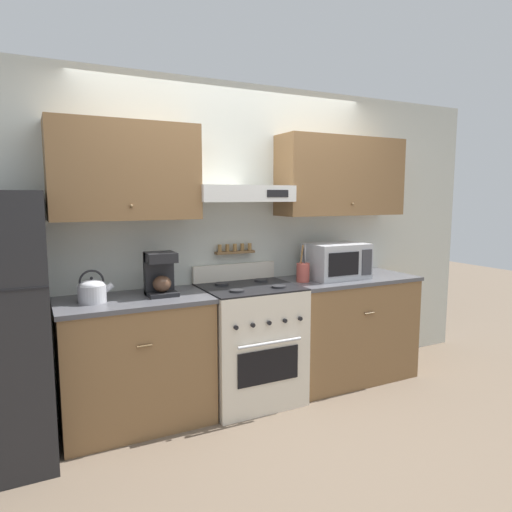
{
  "coord_description": "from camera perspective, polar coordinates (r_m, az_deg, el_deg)",
  "views": [
    {
      "loc": [
        -1.53,
        -2.88,
        1.63
      ],
      "look_at": [
        0.04,
        0.26,
        1.17
      ],
      "focal_mm": 32.0,
      "sensor_mm": 36.0,
      "label": 1
    }
  ],
  "objects": [
    {
      "name": "microwave",
      "position": [
        4.03,
        10.01,
        -0.59
      ],
      "size": [
        0.51,
        0.38,
        0.3
      ],
      "color": "#ADAFB5",
      "rests_on": "counter_right"
    },
    {
      "name": "wall_back",
      "position": [
        3.8,
        -2.29,
        4.71
      ],
      "size": [
        5.2,
        0.46,
        2.55
      ],
      "color": "silver",
      "rests_on": "ground_plane"
    },
    {
      "name": "coffee_maker",
      "position": [
        3.36,
        -11.89,
        -2.21
      ],
      "size": [
        0.21,
        0.21,
        0.31
      ],
      "color": "black",
      "rests_on": "counter_left"
    },
    {
      "name": "tea_kettle",
      "position": [
        3.26,
        -19.78,
        -4.03
      ],
      "size": [
        0.24,
        0.19,
        0.22
      ],
      "color": "#B7B7BC",
      "rests_on": "counter_left"
    },
    {
      "name": "ground_plane",
      "position": [
        3.64,
        1.33,
        -19.13
      ],
      "size": [
        16.0,
        16.0,
        0.0
      ],
      "primitive_type": "plane",
      "color": "brown"
    },
    {
      "name": "stove_range",
      "position": [
        3.7,
        -0.79,
        -10.79
      ],
      "size": [
        0.74,
        0.67,
        1.07
      ],
      "color": "beige",
      "rests_on": "ground_plane"
    },
    {
      "name": "counter_right",
      "position": [
        4.22,
        11.2,
        -8.76
      ],
      "size": [
        1.21,
        0.62,
        0.92
      ],
      "color": "brown",
      "rests_on": "ground_plane"
    },
    {
      "name": "counter_left",
      "position": [
        3.46,
        -14.83,
        -12.56
      ],
      "size": [
        1.05,
        0.62,
        0.92
      ],
      "color": "brown",
      "rests_on": "ground_plane"
    },
    {
      "name": "utensil_crock",
      "position": [
        3.83,
        5.9,
        -1.96
      ],
      "size": [
        0.11,
        0.11,
        0.31
      ],
      "color": "#B24C42",
      "rests_on": "counter_right"
    }
  ]
}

